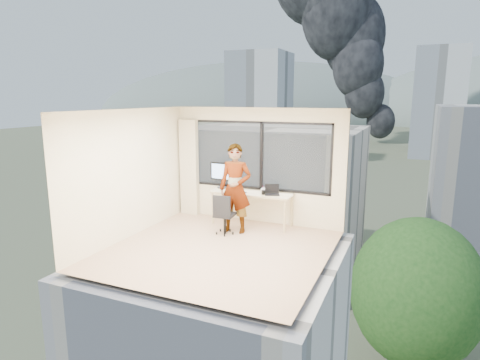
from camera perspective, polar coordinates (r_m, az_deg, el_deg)
The scene contains 24 objects.
floor at distance 7.83m, azimuth -2.95°, elevation -9.64°, with size 4.00×4.00×0.01m, color tan.
ceiling at distance 7.30m, azimuth -3.17°, elevation 9.74°, with size 4.00×4.00×0.01m, color white.
wall_front at distance 5.79m, azimuth -11.91°, elevation -4.03°, with size 4.00×0.01×2.60m, color beige.
wall_left at distance 8.52m, azimuth -15.18°, elevation 0.82°, with size 0.01×4.00×2.60m, color beige.
wall_right at distance 6.83m, azimuth 12.17°, elevation -1.66°, with size 0.01×4.00×2.60m, color beige.
window_wall at distance 9.21m, azimuth 2.76°, elevation 3.41°, with size 3.30×0.16×1.55m, color black, non-canonical shape.
curtain at distance 9.92m, azimuth -7.12°, elevation 1.73°, with size 0.45×0.14×2.30m, color #F4E2BF.
desk at distance 9.15m, azimuth 1.65°, elevation -3.99°, with size 1.80×0.60×0.75m, color beige.
chair at distance 8.53m, azimuth -2.15°, elevation -4.72°, with size 0.45×0.45×0.88m, color black, non-canonical shape.
person at distance 8.54m, azimuth -0.68°, elevation -1.19°, with size 0.69×0.45×1.89m, color #2D2D33.
monitor at distance 9.44m, azimuth -2.51°, elevation 0.69°, with size 0.60×0.13×0.60m, color black, non-canonical shape.
game_console at distance 9.11m, azimuth 4.01°, elevation -1.42°, with size 0.31×0.26×0.07m, color white.
laptop at distance 8.81m, azimuth 4.53°, elevation -1.44°, with size 0.31×0.33×0.20m, color black, non-canonical shape.
cellphone at distance 9.03m, azimuth 0.57°, elevation -1.71°, with size 0.12×0.05×0.01m, color black.
pen_cup at distance 8.85m, azimuth 3.28°, elevation -1.72°, with size 0.08×0.08×0.10m, color black.
handbag at distance 9.08m, azimuth 4.33°, elevation -1.13°, with size 0.23×0.12×0.18m, color #0C444A.
exterior_ground at distance 127.69m, azimuth 21.77°, elevation 3.19°, with size 400.00×400.00×0.04m, color #515B3D.
near_bldg_a at distance 39.77m, azimuth 4.72°, elevation -2.76°, with size 16.00×12.00×14.00m, color #EEDDC7.
far_tower_a at distance 108.54m, azimuth 2.81°, elevation 10.09°, with size 14.00×14.00×28.00m, color silver.
far_tower_b at distance 126.63m, azimuth 25.95°, elevation 9.62°, with size 13.00×13.00×30.00m, color silver.
far_tower_d at distance 168.93m, azimuth 1.43°, elevation 9.62°, with size 16.00×14.00×22.00m, color silver.
hill_a at distance 349.43m, azimuth 2.76°, elevation 8.82°, with size 288.00×216.00×90.00m, color slate.
tree_a at distance 36.74m, azimuth -10.06°, elevation -9.03°, with size 7.00×7.00×8.00m, color #1F4C19, non-canonical shape.
tree_b at distance 27.47m, azimuth 23.27°, elevation -16.10°, with size 7.60×7.60×9.00m, color #1F4C19, non-canonical shape.
Camera 1 is at (3.26, -6.53, 2.83)m, focal length 30.47 mm.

